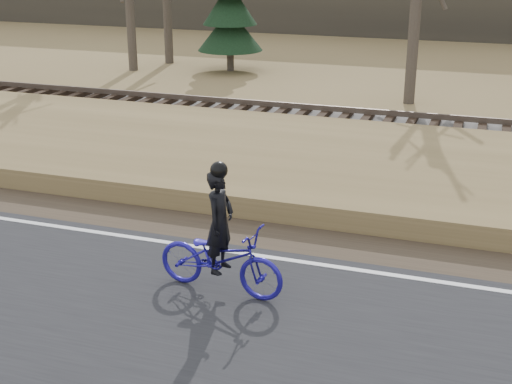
% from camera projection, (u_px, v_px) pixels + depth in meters
% --- Properties ---
extents(ground, '(120.00, 120.00, 0.00)m').
position_uv_depth(ground, '(306.00, 272.00, 11.71)').
color(ground, olive).
rests_on(ground, ground).
extents(road, '(120.00, 6.00, 0.06)m').
position_uv_depth(road, '(258.00, 349.00, 9.48)').
color(road, black).
rests_on(road, ground).
extents(edge_line, '(120.00, 0.12, 0.01)m').
position_uv_depth(edge_line, '(310.00, 263.00, 11.87)').
color(edge_line, silver).
rests_on(edge_line, road).
extents(shoulder, '(120.00, 1.60, 0.04)m').
position_uv_depth(shoulder, '(324.00, 242.00, 12.77)').
color(shoulder, '#473A2B').
rests_on(shoulder, ground).
extents(embankment, '(120.00, 5.00, 0.44)m').
position_uv_depth(embankment, '(357.00, 180.00, 15.37)').
color(embankment, olive).
rests_on(embankment, ground).
extents(ballast, '(120.00, 3.00, 0.45)m').
position_uv_depth(ballast, '(385.00, 135.00, 18.75)').
color(ballast, slate).
rests_on(ballast, ground).
extents(railroad, '(120.00, 2.40, 0.29)m').
position_uv_depth(railroad, '(386.00, 124.00, 18.65)').
color(railroad, black).
rests_on(railroad, ballast).
extents(cyclist, '(2.12, 0.92, 2.08)m').
position_uv_depth(cyclist, '(220.00, 251.00, 10.75)').
color(cyclist, navy).
rests_on(cyclist, road).
extents(conifer, '(2.60, 2.60, 5.47)m').
position_uv_depth(conifer, '(230.00, 5.00, 27.94)').
color(conifer, '#494135').
rests_on(conifer, ground).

